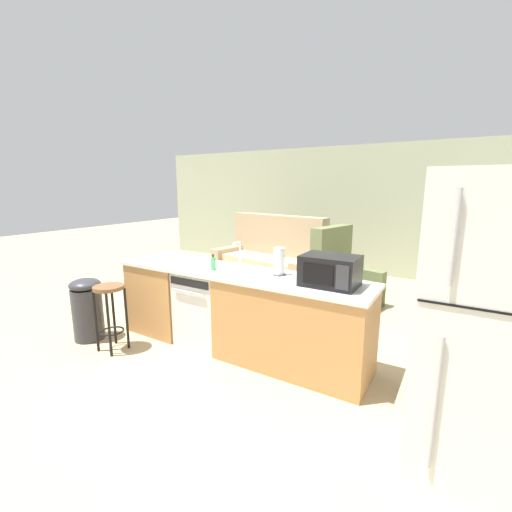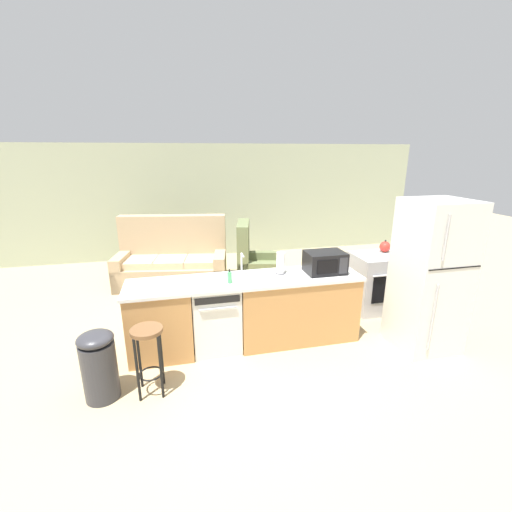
# 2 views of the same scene
# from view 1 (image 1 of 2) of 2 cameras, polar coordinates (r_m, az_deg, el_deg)

# --- Properties ---
(ground_plane) EXTENTS (24.00, 24.00, 0.00)m
(ground_plane) POSITION_cam_1_polar(r_m,az_deg,el_deg) (4.06, -5.08, -14.66)
(ground_plane) COLOR tan
(wall_back) EXTENTS (10.00, 0.06, 2.60)m
(wall_back) POSITION_cam_1_polar(r_m,az_deg,el_deg) (7.37, 16.65, 7.29)
(wall_back) COLOR #A8B293
(wall_back) RESTS_ON ground_plane
(kitchen_counter) EXTENTS (2.94, 0.66, 0.90)m
(kitchen_counter) POSITION_cam_1_polar(r_m,az_deg,el_deg) (3.76, -2.21, -9.80)
(kitchen_counter) COLOR #B77F47
(kitchen_counter) RESTS_ON ground_plane
(dishwasher) EXTENTS (0.58, 0.61, 0.84)m
(dishwasher) POSITION_cam_1_polar(r_m,az_deg,el_deg) (4.03, -8.08, -8.38)
(dishwasher) COLOR silver
(dishwasher) RESTS_ON ground_plane
(stove_range) EXTENTS (0.76, 0.68, 0.90)m
(stove_range) POSITION_cam_1_polar(r_m,az_deg,el_deg) (3.71, 32.28, -11.43)
(stove_range) COLOR #B7B7BC
(stove_range) RESTS_ON ground_plane
(refrigerator) EXTENTS (0.72, 0.73, 1.89)m
(refrigerator) POSITION_cam_1_polar(r_m,az_deg,el_deg) (2.51, 33.66, -10.09)
(refrigerator) COLOR silver
(refrigerator) RESTS_ON ground_plane
(microwave) EXTENTS (0.50, 0.37, 0.28)m
(microwave) POSITION_cam_1_polar(r_m,az_deg,el_deg) (3.16, 12.25, -2.40)
(microwave) COLOR black
(microwave) RESTS_ON kitchen_counter
(sink_faucet) EXTENTS (0.07, 0.18, 0.30)m
(sink_faucet) POSITION_cam_1_polar(r_m,az_deg,el_deg) (3.75, -2.75, -0.10)
(sink_faucet) COLOR silver
(sink_faucet) RESTS_ON kitchen_counter
(paper_towel_roll) EXTENTS (0.14, 0.14, 0.28)m
(paper_towel_roll) POSITION_cam_1_polar(r_m,az_deg,el_deg) (3.47, 3.88, -0.96)
(paper_towel_roll) COLOR #4C4C51
(paper_towel_roll) RESTS_ON kitchen_counter
(soap_bottle) EXTENTS (0.06, 0.06, 0.18)m
(soap_bottle) POSITION_cam_1_polar(r_m,az_deg,el_deg) (3.70, -7.14, -1.26)
(soap_bottle) COLOR #4CB266
(soap_bottle) RESTS_ON kitchen_counter
(kettle) EXTENTS (0.21, 0.17, 0.19)m
(kettle) POSITION_cam_1_polar(r_m,az_deg,el_deg) (3.69, 35.76, -3.22)
(kettle) COLOR red
(kettle) RESTS_ON stove_range
(bar_stool) EXTENTS (0.32, 0.32, 0.74)m
(bar_stool) POSITION_cam_1_polar(r_m,az_deg,el_deg) (4.07, -23.16, -7.35)
(bar_stool) COLOR brown
(bar_stool) RESTS_ON ground_plane
(trash_bin) EXTENTS (0.35, 0.35, 0.74)m
(trash_bin) POSITION_cam_1_polar(r_m,az_deg,el_deg) (4.53, -26.30, -7.84)
(trash_bin) COLOR #333338
(trash_bin) RESTS_ON ground_plane
(couch) EXTENTS (2.12, 1.23, 1.27)m
(couch) POSITION_cam_1_polar(r_m,az_deg,el_deg) (6.29, 2.42, -1.27)
(couch) COLOR tan
(couch) RESTS_ON ground_plane
(armchair) EXTENTS (0.97, 1.01, 1.20)m
(armchair) POSITION_cam_1_polar(r_m,az_deg,el_deg) (5.32, 14.09, -4.49)
(armchair) COLOR #667047
(armchair) RESTS_ON ground_plane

